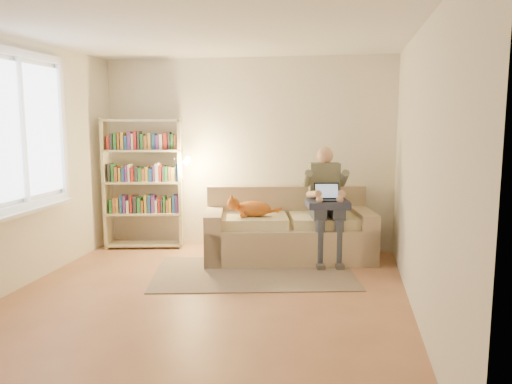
% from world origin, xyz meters
% --- Properties ---
extents(floor, '(4.50, 4.50, 0.00)m').
position_xyz_m(floor, '(0.00, 0.00, 0.00)').
color(floor, '#9A6646').
rests_on(floor, ground).
extents(ceiling, '(4.00, 4.50, 0.02)m').
position_xyz_m(ceiling, '(0.00, 0.00, 2.60)').
color(ceiling, white).
rests_on(ceiling, wall_back).
extents(wall_left, '(0.02, 4.50, 2.60)m').
position_xyz_m(wall_left, '(-2.00, 0.00, 1.30)').
color(wall_left, silver).
rests_on(wall_left, floor).
extents(wall_right, '(0.02, 4.50, 2.60)m').
position_xyz_m(wall_right, '(2.00, 0.00, 1.30)').
color(wall_right, silver).
rests_on(wall_right, floor).
extents(wall_back, '(4.00, 0.02, 2.60)m').
position_xyz_m(wall_back, '(0.00, 2.25, 1.30)').
color(wall_back, silver).
rests_on(wall_back, floor).
extents(wall_front, '(4.00, 0.02, 2.60)m').
position_xyz_m(wall_front, '(0.00, -2.25, 1.30)').
color(wall_front, silver).
rests_on(wall_front, floor).
extents(window, '(0.12, 1.52, 1.69)m').
position_xyz_m(window, '(-1.95, 0.20, 1.38)').
color(window, white).
rests_on(window, wall_left).
extents(sofa, '(2.25, 1.36, 0.89)m').
position_xyz_m(sofa, '(0.65, 1.74, 0.32)').
color(sofa, tan).
rests_on(sofa, floor).
extents(person, '(0.49, 0.66, 1.43)m').
position_xyz_m(person, '(1.12, 1.68, 0.81)').
color(person, '#676A56').
rests_on(person, sofa).
extents(cat, '(0.64, 0.33, 0.24)m').
position_xyz_m(cat, '(0.18, 1.51, 0.67)').
color(cat, orange).
rests_on(cat, sofa).
extents(blanket, '(0.58, 0.51, 0.09)m').
position_xyz_m(blanket, '(1.12, 1.56, 0.75)').
color(blanket, '#292F49').
rests_on(blanket, person).
extents(laptop, '(0.35, 0.33, 0.25)m').
position_xyz_m(laptop, '(1.12, 1.57, 0.84)').
color(laptop, black).
rests_on(laptop, blanket).
extents(bookshelf, '(1.22, 0.49, 1.79)m').
position_xyz_m(bookshelf, '(-1.37, 1.90, 0.99)').
color(bookshelf, beige).
rests_on(bookshelf, floor).
extents(rug, '(2.51, 1.80, 0.01)m').
position_xyz_m(rug, '(0.34, 0.99, 0.01)').
color(rug, '#816F5D').
rests_on(rug, floor).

